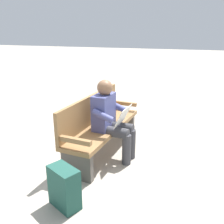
% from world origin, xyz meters
% --- Properties ---
extents(ground_plane, '(40.00, 40.00, 0.00)m').
position_xyz_m(ground_plane, '(0.00, 0.00, 0.00)').
color(ground_plane, '#A89E8E').
extents(bench_near, '(1.84, 0.66, 0.90)m').
position_xyz_m(bench_near, '(-0.01, -0.07, 0.46)').
color(bench_near, olive).
rests_on(bench_near, ground).
extents(person_seated, '(0.60, 0.60, 1.18)m').
position_xyz_m(person_seated, '(0.11, 0.15, 0.63)').
color(person_seated, '#474C84').
rests_on(person_seated, ground).
extents(backpack, '(0.35, 0.41, 0.47)m').
position_xyz_m(backpack, '(1.31, 0.02, 0.23)').
color(backpack, '#1E4C42').
rests_on(backpack, ground).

